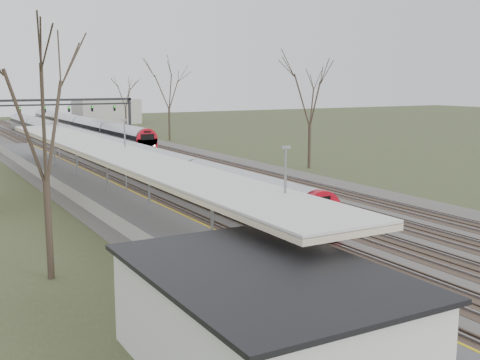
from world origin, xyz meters
name	(u,v)px	position (x,y,z in m)	size (l,w,h in m)	color
track_bed	(133,162)	(0.26, 55.00, 0.06)	(24.00, 160.00, 0.22)	#474442
platform	(94,192)	(-9.05, 37.50, 0.50)	(3.50, 69.00, 1.00)	#9E9B93
canopy	(111,152)	(-9.05, 32.99, 3.93)	(4.10, 50.00, 3.11)	slate
station_building	(262,325)	(-12.50, 8.00, 1.60)	(6.00, 9.00, 3.20)	silver
signal_gantry	(64,107)	(0.29, 84.99, 4.91)	(21.00, 0.59, 6.08)	black
tree_west_near	(43,114)	(-16.00, 20.00, 7.29)	(5.00, 5.00, 10.30)	#2D231C
tree_east_far	(310,95)	(14.00, 42.00, 7.29)	(5.00, 5.00, 10.30)	#2D231C
train_near	(86,144)	(-2.50, 63.09, 1.48)	(2.62, 90.21, 3.05)	#ACAEB6
train_far	(81,126)	(4.50, 91.58, 1.48)	(2.62, 60.21, 3.05)	#ACAEB6
passenger	(282,257)	(-8.82, 12.49, 1.92)	(0.67, 0.44, 1.84)	#27314D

